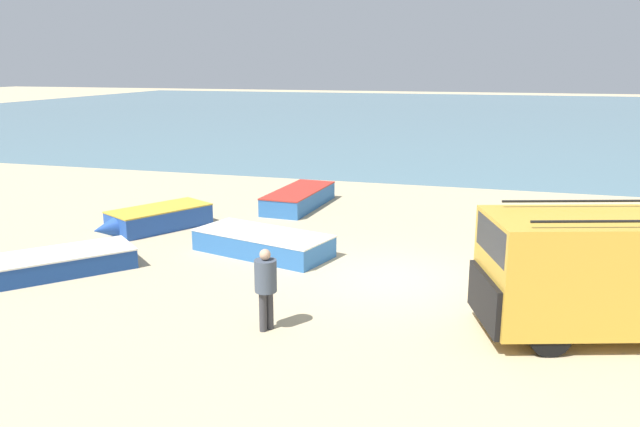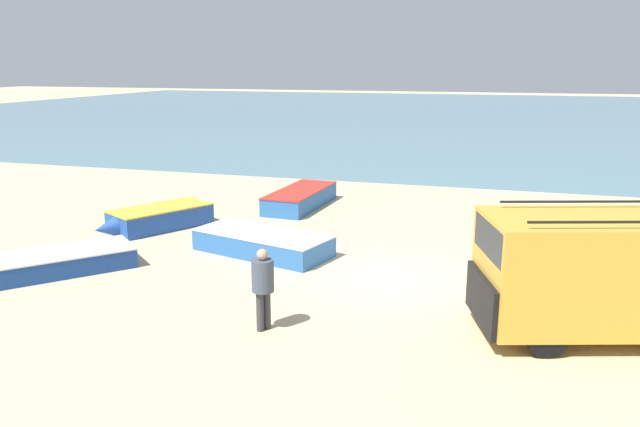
% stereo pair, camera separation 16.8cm
% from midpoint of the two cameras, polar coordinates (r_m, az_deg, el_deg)
% --- Properties ---
extents(ground_plane, '(200.00, 200.00, 0.00)m').
position_cam_midpoint_polar(ground_plane, '(15.22, 6.40, -5.98)').
color(ground_plane, tan).
extents(sea_water, '(120.00, 80.00, 0.01)m').
position_cam_midpoint_polar(sea_water, '(66.39, 14.29, 8.84)').
color(sea_water, slate).
rests_on(sea_water, ground_plane).
extents(parked_van, '(5.20, 3.38, 2.47)m').
position_cam_midpoint_polar(parked_van, '(12.97, 24.76, -4.76)').
color(parked_van, gold).
rests_on(parked_van, ground_plane).
extents(fishing_rowboat_0, '(3.29, 3.63, 0.53)m').
position_cam_midpoint_polar(fishing_rowboat_0, '(20.28, 24.20, -1.34)').
color(fishing_rowboat_0, '#1E757F').
rests_on(fishing_rowboat_0, ground_plane).
extents(fishing_rowboat_1, '(4.68, 2.58, 0.60)m').
position_cam_midpoint_polar(fishing_rowboat_1, '(17.19, -5.88, -2.62)').
color(fishing_rowboat_1, '#2D66AD').
rests_on(fishing_rowboat_1, ground_plane).
extents(fishing_rowboat_2, '(2.76, 3.74, 0.66)m').
position_cam_midpoint_polar(fishing_rowboat_2, '(20.21, -15.01, -0.45)').
color(fishing_rowboat_2, '#234CA3').
rests_on(fishing_rowboat_2, ground_plane).
extents(fishing_rowboat_3, '(1.69, 4.74, 0.64)m').
position_cam_midpoint_polar(fishing_rowboat_3, '(22.68, -1.99, 1.49)').
color(fishing_rowboat_3, '#2D66AD').
rests_on(fishing_rowboat_3, ground_plane).
extents(fishing_rowboat_4, '(3.87, 4.22, 0.51)m').
position_cam_midpoint_polar(fishing_rowboat_4, '(16.82, -24.10, -4.29)').
color(fishing_rowboat_4, navy).
rests_on(fishing_rowboat_4, ground_plane).
extents(fisherman_0, '(0.43, 0.43, 1.65)m').
position_cam_midpoint_polar(fisherman_0, '(12.10, -5.39, -6.26)').
color(fisherman_0, '#38383D').
rests_on(fisherman_0, ground_plane).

